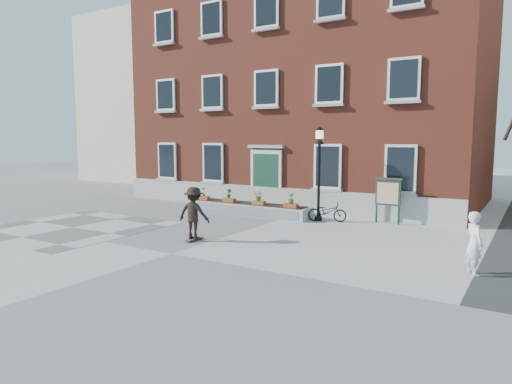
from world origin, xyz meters
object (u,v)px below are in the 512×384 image
Objects in this scene: bicycle at (327,212)px; skateboarder at (194,213)px; lamp_post at (319,160)px; notice_board at (388,193)px; bystander at (474,243)px.

skateboarder is at bearing 137.81° from bicycle.
lamp_post is 3.07m from notice_board.
bicycle is at bearing -158.95° from notice_board.
notice_board is at bearing -88.13° from bicycle.
lamp_post is at bearing -161.57° from notice_board.
bicycle is 0.86× the size of skateboarder.
bystander is 8.54m from skateboarder.
bicycle is 0.40× the size of lamp_post.
lamp_post is at bearing 73.13° from bicycle.
bicycle is 2.55m from notice_board.
bicycle is 7.85m from bystander.
lamp_post reaches higher than skateboarder.
bystander is 8.32m from lamp_post.
bystander is at bearing 5.06° from skateboarder.
notice_board is at bearing 18.43° from lamp_post.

